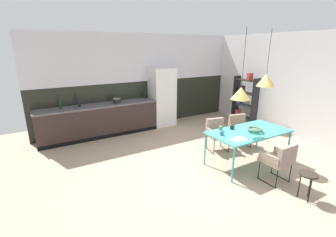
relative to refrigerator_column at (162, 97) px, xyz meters
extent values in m
plane|color=tan|center=(-0.48, -3.09, -0.91)|extent=(9.12, 9.12, 0.00)
cube|color=black|center=(-0.48, 0.36, -0.20)|extent=(6.61, 0.12, 1.41)
cube|color=silver|center=(-0.48, 0.36, 1.21)|extent=(6.61, 0.12, 1.41)
cube|color=silver|center=(2.76, -3.09, 0.50)|extent=(0.12, 7.01, 2.83)
cube|color=#322522|center=(-2.01, 0.00, -0.48)|extent=(3.26, 0.60, 0.86)
cube|color=#5E585B|center=(-2.01, 0.00, -0.03)|extent=(3.29, 0.63, 0.04)
cube|color=black|center=(-2.01, -0.30, -0.86)|extent=(3.26, 0.01, 0.10)
cube|color=silver|center=(0.00, 0.00, 0.00)|extent=(0.72, 0.60, 1.82)
cube|color=teal|center=(0.27, -3.29, -0.18)|extent=(1.72, 0.89, 0.03)
cylinder|color=#43ABA3|center=(-0.56, -2.88, -0.55)|extent=(0.04, 0.04, 0.71)
cylinder|color=teal|center=(1.09, -2.88, -0.55)|extent=(0.04, 0.04, 0.71)
cylinder|color=teal|center=(-0.56, -3.69, -0.55)|extent=(0.04, 0.04, 0.71)
cylinder|color=teal|center=(1.09, -3.69, -0.55)|extent=(0.04, 0.04, 0.71)
cube|color=gray|center=(0.19, -2.45, -0.52)|extent=(0.57, 0.55, 0.06)
cube|color=gray|center=(0.23, -2.26, -0.32)|extent=(0.46, 0.18, 0.34)
cube|color=gray|center=(0.40, -2.50, -0.42)|extent=(0.14, 0.41, 0.14)
cube|color=gray|center=(-0.03, -2.41, -0.42)|extent=(0.14, 0.41, 0.14)
cylinder|color=black|center=(0.34, -2.68, -0.73)|extent=(0.02, 0.02, 0.36)
cylinder|color=black|center=(-0.05, -2.60, -0.73)|extent=(0.02, 0.02, 0.36)
cylinder|color=black|center=(0.43, -2.31, -0.73)|extent=(0.02, 0.02, 0.36)
cylinder|color=black|center=(0.04, -2.22, -0.73)|extent=(0.02, 0.02, 0.36)
cylinder|color=black|center=(0.38, -2.50, -0.90)|extent=(0.11, 0.41, 0.02)
cylinder|color=black|center=(-0.01, -2.41, -0.90)|extent=(0.11, 0.41, 0.02)
cube|color=gray|center=(0.18, -4.04, -0.49)|extent=(0.48, 0.46, 0.06)
cube|color=gray|center=(0.18, -4.24, -0.30)|extent=(0.46, 0.08, 0.33)
cube|color=gray|center=(-0.04, -4.04, -0.39)|extent=(0.05, 0.41, 0.14)
cube|color=gray|center=(0.40, -4.04, -0.39)|extent=(0.05, 0.41, 0.14)
cylinder|color=black|center=(-0.02, -3.85, -0.72)|extent=(0.02, 0.02, 0.39)
cylinder|color=black|center=(0.38, -3.85, -0.72)|extent=(0.02, 0.02, 0.39)
cylinder|color=black|center=(-0.02, -4.23, -0.72)|extent=(0.02, 0.02, 0.39)
cylinder|color=black|center=(0.38, -4.23, -0.72)|extent=(0.02, 0.02, 0.39)
cylinder|color=black|center=(-0.02, -4.04, -0.90)|extent=(0.02, 0.41, 0.02)
cylinder|color=black|center=(0.38, -4.04, -0.90)|extent=(0.02, 0.41, 0.02)
cube|color=gray|center=(0.85, -2.54, -0.52)|extent=(0.57, 0.55, 0.06)
cube|color=gray|center=(0.90, -2.35, -0.31)|extent=(0.46, 0.18, 0.36)
cube|color=gray|center=(1.07, -2.59, -0.42)|extent=(0.14, 0.42, 0.14)
cube|color=gray|center=(0.64, -2.49, -0.42)|extent=(0.14, 0.42, 0.14)
cylinder|color=black|center=(1.01, -2.77, -0.73)|extent=(0.02, 0.02, 0.36)
cylinder|color=black|center=(0.62, -2.68, -0.73)|extent=(0.02, 0.02, 0.36)
cylinder|color=black|center=(1.09, -2.40, -0.73)|extent=(0.02, 0.02, 0.36)
cylinder|color=black|center=(0.70, -2.31, -0.73)|extent=(0.02, 0.02, 0.36)
cylinder|color=black|center=(1.05, -2.58, -0.90)|extent=(0.10, 0.41, 0.02)
cylinder|color=black|center=(0.66, -2.50, -0.90)|extent=(0.10, 0.41, 0.02)
cylinder|color=#4C704C|center=(0.32, -3.39, -0.13)|extent=(0.15, 0.15, 0.07)
torus|color=#446B50|center=(0.32, -3.39, -0.11)|extent=(0.32, 0.32, 0.05)
cube|color=white|center=(-0.36, -3.52, -0.16)|extent=(0.14, 0.21, 0.01)
cube|color=white|center=(-0.22, -3.52, -0.16)|extent=(0.14, 0.21, 0.01)
cube|color=#B73833|center=(-0.29, -3.52, -0.15)|extent=(0.01, 0.21, 0.00)
cylinder|color=#5B8456|center=(-0.20, -2.93, -0.12)|extent=(0.07, 0.07, 0.09)
torus|color=#5B8456|center=(-0.15, -2.93, -0.12)|extent=(0.06, 0.01, 0.06)
cylinder|color=#335B93|center=(-0.40, -3.18, -0.12)|extent=(0.07, 0.07, 0.08)
torus|color=#335B93|center=(-0.35, -3.18, -0.12)|extent=(0.06, 0.01, 0.06)
cylinder|color=black|center=(0.05, -3.01, -0.12)|extent=(0.09, 0.09, 0.08)
torus|color=black|center=(0.10, -3.01, -0.12)|extent=(0.06, 0.01, 0.06)
cylinder|color=black|center=(-1.49, -0.03, 0.05)|extent=(0.21, 0.21, 0.12)
cylinder|color=gray|center=(-1.49, -0.03, 0.12)|extent=(0.22, 0.22, 0.01)
sphere|color=black|center=(-1.49, -0.03, 0.14)|extent=(0.02, 0.02, 0.02)
cylinder|color=black|center=(-0.53, 0.14, 0.08)|extent=(0.07, 0.07, 0.18)
cylinder|color=black|center=(-0.53, 0.14, 0.22)|extent=(0.03, 0.03, 0.09)
cylinder|color=black|center=(-2.51, 0.04, 0.11)|extent=(0.07, 0.07, 0.25)
cylinder|color=black|center=(-2.51, 0.04, 0.27)|extent=(0.03, 0.03, 0.06)
cylinder|color=#0F3319|center=(-2.96, 0.08, 0.10)|extent=(0.06, 0.06, 0.22)
cylinder|color=#0F3319|center=(-2.96, 0.08, 0.25)|extent=(0.03, 0.03, 0.09)
cylinder|color=#2D261E|center=(0.12, -4.67, -0.45)|extent=(0.29, 0.29, 0.03)
cylinder|color=black|center=(0.23, -4.67, -0.69)|extent=(0.02, 0.02, 0.44)
cylinder|color=black|center=(0.07, -4.58, -0.69)|extent=(0.02, 0.02, 0.44)
cylinder|color=black|center=(0.07, -4.76, -0.69)|extent=(0.02, 0.02, 0.44)
cube|color=black|center=(2.26, -0.96, -0.13)|extent=(0.30, 0.03, 1.55)
cube|color=black|center=(2.26, -1.74, -0.13)|extent=(0.30, 0.03, 1.55)
cube|color=black|center=(2.26, -1.35, -0.66)|extent=(0.30, 0.76, 0.02)
cube|color=#B73833|center=(2.26, -1.10, -0.55)|extent=(0.18, 0.10, 0.20)
cube|color=black|center=(2.26, -1.35, -0.26)|extent=(0.30, 0.76, 0.02)
cube|color=#334C8C|center=(2.26, -1.13, -0.15)|extent=(0.18, 0.10, 0.20)
cube|color=black|center=(2.26, -1.35, 0.14)|extent=(0.30, 0.76, 0.02)
cube|color=#262628|center=(2.26, -1.19, 0.25)|extent=(0.18, 0.10, 0.19)
cube|color=black|center=(2.26, -1.35, 0.54)|extent=(0.30, 0.76, 0.02)
cube|color=#B73833|center=(2.26, -1.45, 0.66)|extent=(0.18, 0.10, 0.22)
cylinder|color=black|center=(-0.08, -3.29, 1.33)|extent=(0.01, 0.01, 1.08)
cone|color=tan|center=(-0.08, -3.29, 0.67)|extent=(0.38, 0.38, 0.24)
cylinder|color=black|center=(0.61, -3.29, 1.44)|extent=(0.01, 0.01, 0.87)
cone|color=tan|center=(0.61, -3.29, 0.88)|extent=(0.37, 0.37, 0.25)
camera|label=1|loc=(-3.54, -6.44, 1.52)|focal=25.20mm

